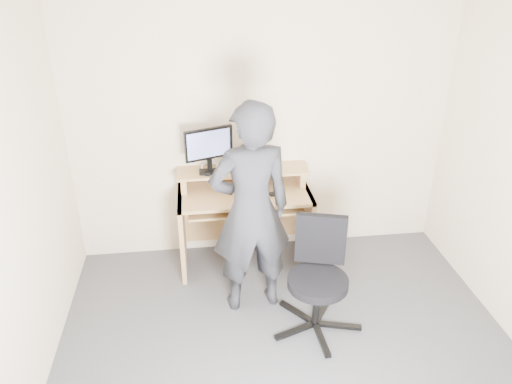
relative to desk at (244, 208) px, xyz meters
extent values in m
plane|color=#4F5054|center=(0.20, -1.53, -0.55)|extent=(3.50, 3.50, 0.00)
cube|color=beige|center=(0.20, 0.22, 0.70)|extent=(3.50, 0.02, 2.50)
cube|color=white|center=(0.20, -1.53, 1.95)|extent=(3.50, 3.50, 0.02)
cube|color=tan|center=(-0.58, -0.08, -0.17)|extent=(0.04, 0.60, 0.75)
cube|color=tan|center=(0.58, -0.08, -0.17)|extent=(0.04, 0.60, 0.75)
cube|color=tan|center=(0.00, -0.08, 0.19)|extent=(1.20, 0.60, 0.03)
cube|color=tan|center=(0.00, -0.16, 0.09)|extent=(1.02, 0.38, 0.02)
cube|color=tan|center=(-0.54, 0.07, 0.28)|extent=(0.05, 0.28, 0.15)
cube|color=tan|center=(0.54, 0.07, 0.28)|extent=(0.05, 0.28, 0.15)
cube|color=tan|center=(0.00, 0.07, 0.35)|extent=(1.20, 0.30, 0.02)
cube|color=tan|center=(0.00, 0.21, -0.12)|extent=(1.20, 0.03, 0.65)
cube|color=black|center=(-0.30, 0.04, 0.37)|extent=(0.20, 0.12, 0.01)
cube|color=black|center=(-0.30, 0.06, 0.44)|extent=(0.04, 0.04, 0.12)
cube|color=black|center=(-0.30, 0.04, 0.64)|extent=(0.43, 0.18, 0.28)
cube|color=#8491E5|center=(-0.30, 0.02, 0.64)|extent=(0.38, 0.14, 0.24)
cube|color=black|center=(0.02, 0.11, 0.46)|extent=(0.10, 0.14, 0.20)
cylinder|color=silver|center=(0.11, 0.05, 0.45)|extent=(0.09, 0.09, 0.18)
cube|color=black|center=(0.30, 0.06, 0.37)|extent=(0.10, 0.14, 0.01)
cube|color=black|center=(-0.32, -0.02, 0.38)|extent=(0.05, 0.04, 0.03)
torus|color=silver|center=(-0.30, 0.16, 0.37)|extent=(0.19, 0.19, 0.06)
cube|color=black|center=(0.05, -0.17, 0.12)|extent=(0.49, 0.33, 0.03)
ellipsoid|color=black|center=(0.25, -0.18, 0.22)|extent=(0.11, 0.08, 0.04)
cube|color=black|center=(0.64, -1.12, -0.51)|extent=(0.36, 0.14, 0.03)
cube|color=black|center=(0.56, -0.91, -0.51)|extent=(0.24, 0.32, 0.03)
cube|color=black|center=(0.34, -0.92, -0.51)|extent=(0.26, 0.31, 0.03)
cube|color=black|center=(0.28, -1.13, -0.51)|extent=(0.35, 0.17, 0.03)
cube|color=black|center=(0.47, -1.25, -0.51)|extent=(0.06, 0.36, 0.03)
cylinder|color=black|center=(0.46, -1.07, -0.31)|extent=(0.06, 0.06, 0.38)
cylinder|color=black|center=(0.46, -1.07, -0.11)|extent=(0.47, 0.47, 0.07)
cube|color=black|center=(0.51, -0.87, 0.16)|extent=(0.40, 0.16, 0.42)
imported|color=black|center=(-0.01, -0.69, 0.35)|extent=(0.71, 0.52, 1.79)
camera|label=1|loc=(-0.40, -4.08, 2.24)|focal=35.00mm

